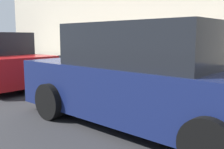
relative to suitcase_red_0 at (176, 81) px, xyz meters
The scene contains 11 objects.
ground_plane 4.17m from the suitcase_red_0, ahead, with size 40.00×40.00×0.00m, color #28282B.
sidewalk_curb 4.64m from the suitcase_red_0, 26.94° to the right, with size 18.00×5.00×0.14m, color #ADA89E.
suitcase_red_0 is the anchor object (origin of this frame).
suitcase_olive_1 0.59m from the suitcase_red_0, ahead, with size 0.48×0.21×0.84m.
suitcase_maroon_2 1.12m from the suitcase_red_0, ahead, with size 0.37×0.21×0.81m.
suitcase_teal_3 1.64m from the suitcase_red_0, ahead, with size 0.43×0.21×0.87m.
suitcase_navy_4 2.19m from the suitcase_red_0, ahead, with size 0.47×0.21×0.76m.
suitcase_black_5 2.75m from the suitcase_red_0, ahead, with size 0.44×0.23×0.88m.
fire_hydrant 3.61m from the suitcase_red_0, ahead, with size 0.39×0.21×0.72m.
bollard_post 4.14m from the suitcase_red_0, ahead, with size 0.12×0.12×0.71m, color #333338.
parked_car_navy_0 1.97m from the suitcase_red_0, 102.90° to the left, with size 4.65×2.08×1.67m.
Camera 1 is at (-6.91, 5.05, 1.45)m, focal length 42.31 mm.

